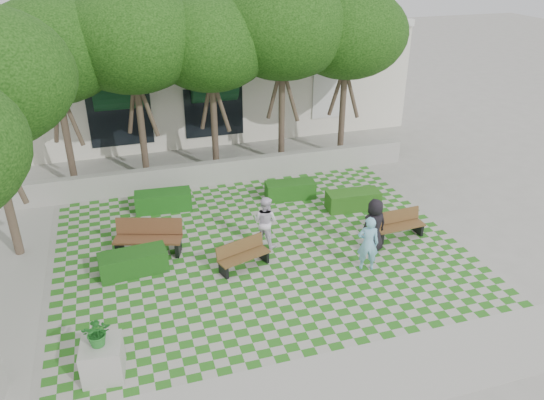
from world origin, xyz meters
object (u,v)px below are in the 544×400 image
object	(u,v)px
bench_west	(149,238)
person_dark	(374,225)
hedge_west	(133,262)
person_blue	(368,243)
bench_mid	(243,255)
hedge_east	(353,200)
hedge_midright	(290,190)
hedge_midleft	(163,201)
person_white	(265,221)
planter_front	(101,353)
bench_east	(399,225)

from	to	relation	value
bench_west	person_dark	bearing A→B (deg)	1.88
hedge_west	person_blue	xyz separation A→B (m)	(6.38, -1.77, 0.51)
bench_mid	hedge_east	xyz separation A→B (m)	(4.58, 2.42, -0.07)
hedge_east	hedge_midright	world-z (taller)	hedge_east
hedge_midright	bench_west	bearing A→B (deg)	-156.67
bench_mid	hedge_midleft	bearing A→B (deg)	94.03
bench_mid	person_white	size ratio (longest dim) A/B	1.00
hedge_midright	person_white	size ratio (longest dim) A/B	1.09
hedge_midleft	planter_front	size ratio (longest dim) A/B	1.26
planter_front	person_white	world-z (taller)	person_white
bench_mid	hedge_west	distance (m)	3.09
hedge_west	person_white	xyz separation A→B (m)	(4.00, 0.35, 0.48)
person_blue	person_white	xyz separation A→B (m)	(-2.38, 2.12, -0.02)
bench_mid	planter_front	bearing A→B (deg)	-159.14
person_dark	hedge_east	bearing A→B (deg)	-109.19
bench_east	person_white	xyz separation A→B (m)	(-4.15, 0.77, 0.40)
hedge_midleft	planter_front	distance (m)	7.79
hedge_west	planter_front	distance (m)	3.94
bench_mid	hedge_east	distance (m)	5.18
hedge_east	person_dark	world-z (taller)	person_dark
bench_west	person_blue	size ratio (longest dim) A/B	1.25
planter_front	person_white	xyz separation A→B (m)	(4.89, 4.18, 0.20)
hedge_west	person_dark	distance (m)	7.09
bench_east	person_blue	distance (m)	2.27
bench_mid	person_white	distance (m)	1.46
bench_east	hedge_east	world-z (taller)	bench_east
hedge_west	person_dark	size ratio (longest dim) A/B	1.11
bench_east	planter_front	bearing A→B (deg)	-162.71
hedge_east	bench_mid	bearing A→B (deg)	-152.18
bench_west	hedge_east	xyz separation A→B (m)	(7.07, 0.81, -0.18)
hedge_midright	planter_front	world-z (taller)	planter_front
person_blue	person_dark	bearing A→B (deg)	-106.97
person_blue	person_dark	xyz separation A→B (m)	(0.63, 0.87, 0.01)
bench_mid	bench_west	xyz separation A→B (m)	(-2.49, 1.61, 0.11)
hedge_east	person_blue	distance (m)	3.77
bench_mid	planter_front	world-z (taller)	planter_front
person_blue	person_white	size ratio (longest dim) A/B	1.03
hedge_east	person_dark	bearing A→B (deg)	-102.55
bench_east	person_dark	size ratio (longest dim) A/B	0.98
planter_front	bench_mid	bearing A→B (deg)	39.02
planter_front	bench_west	bearing A→B (deg)	73.35
bench_mid	hedge_west	bearing A→B (deg)	149.71
hedge_midleft	person_blue	distance (m)	7.46
hedge_midright	bench_mid	bearing A→B (deg)	-125.51
hedge_midright	hedge_midleft	distance (m)	4.53
hedge_east	person_blue	world-z (taller)	person_blue
bench_mid	planter_front	xyz separation A→B (m)	(-3.92, -3.18, 0.22)
bench_west	hedge_midright	distance (m)	5.73
bench_west	person_dark	distance (m)	6.75
bench_east	hedge_east	distance (m)	2.25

